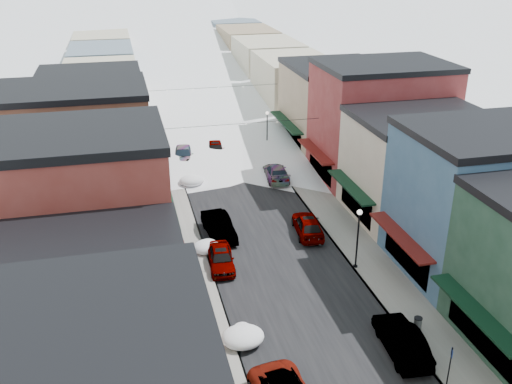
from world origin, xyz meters
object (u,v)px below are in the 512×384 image
car_green_sedan (402,340)px  streetlamp_near (358,231)px  car_silver_sedan (221,258)px  car_dark_hatch (219,226)px  trash_can (418,324)px

car_green_sedan → streetlamp_near: streetlamp_near is taller
car_silver_sedan → car_dark_hatch: bearing=86.4°
car_dark_hatch → streetlamp_near: bearing=-45.1°
trash_can → car_silver_sedan: bearing=135.0°
car_silver_sedan → car_green_sedan: size_ratio=0.86×
car_dark_hatch → trash_can: car_dark_hatch is taller
car_silver_sedan → car_green_sedan: car_green_sedan is taller
car_silver_sedan → car_green_sedan: (8.40, -11.71, 0.10)m
car_green_sedan → streetlamp_near: size_ratio=1.13×
car_silver_sedan → car_dark_hatch: car_dark_hatch is taller
car_dark_hatch → car_green_sedan: size_ratio=1.01×
trash_can → streetlamp_near: streetlamp_near is taller
car_dark_hatch → car_green_sedan: (7.70, -16.55, -0.00)m
car_silver_sedan → streetlamp_near: size_ratio=0.96×
car_dark_hatch → trash_can: bearing=-62.9°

